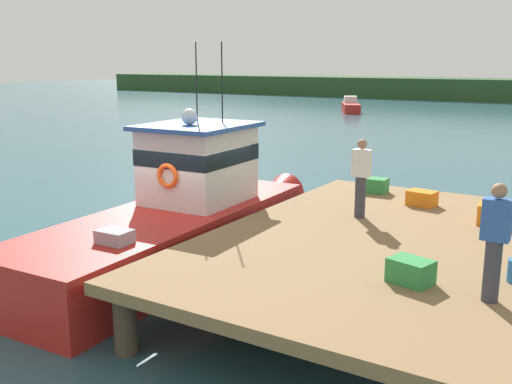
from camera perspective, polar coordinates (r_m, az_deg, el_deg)
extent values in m
plane|color=#2D5660|center=(13.74, -7.08, -6.10)|extent=(200.00, 200.00, 0.00)
cylinder|color=#4C3D2D|center=(9.34, -12.55, -12.25)|extent=(0.36, 0.36, 1.00)
cylinder|color=#4C3D2D|center=(15.89, 8.52, -1.69)|extent=(0.36, 0.36, 1.00)
cube|color=olive|center=(11.14, 12.44, -4.84)|extent=(6.00, 9.00, 0.20)
cube|color=red|center=(12.90, -8.53, -4.82)|extent=(2.86, 8.10, 1.10)
cone|color=red|center=(16.89, 1.68, -0.52)|extent=(1.18, 1.85, 1.10)
cube|color=#A31919|center=(12.78, -8.59, -2.89)|extent=(2.87, 7.95, 0.12)
cube|color=red|center=(12.74, -8.62, -2.20)|extent=(2.90, 8.11, 0.12)
cube|color=silver|center=(13.50, -5.61, 2.37)|extent=(2.00, 2.28, 1.80)
cube|color=black|center=(13.45, -5.64, 3.69)|extent=(2.02, 2.30, 0.36)
cube|color=#2D56A8|center=(13.36, -5.70, 6.39)|extent=(2.25, 2.59, 0.10)
sphere|color=white|center=(13.10, -6.48, 7.25)|extent=(0.36, 0.36, 0.36)
cylinder|color=black|center=(13.91, -5.79, 10.55)|extent=(0.03, 0.03, 1.80)
cylinder|color=black|center=(13.52, -3.31, 10.53)|extent=(0.03, 0.03, 1.80)
cube|color=#939399|center=(10.75, -13.52, -4.52)|extent=(0.62, 0.47, 0.36)
torus|color=orange|center=(11.05, -19.24, -5.07)|extent=(0.58, 0.58, 0.12)
torus|color=#EA5119|center=(12.60, -8.57, 1.56)|extent=(0.54, 0.12, 0.54)
cube|color=orange|center=(12.56, 22.04, -2.08)|extent=(0.65, 0.51, 0.40)
cube|color=#2D8442|center=(8.94, 14.76, -7.43)|extent=(0.69, 0.58, 0.36)
cube|color=#2D8442|center=(14.79, 11.44, 0.64)|extent=(0.62, 0.47, 0.36)
cube|color=orange|center=(13.72, 15.78, -0.58)|extent=(0.66, 0.52, 0.34)
cylinder|color=#383842|center=(8.55, 21.89, -7.11)|extent=(0.22, 0.22, 0.86)
cube|color=#2D56A8|center=(8.35, 22.29, -2.50)|extent=(0.36, 0.22, 0.56)
sphere|color=#9E7051|center=(8.26, 22.51, 0.11)|extent=(0.20, 0.20, 0.20)
cylinder|color=#383842|center=(12.35, 10.06, -0.47)|extent=(0.22, 0.22, 0.86)
cube|color=white|center=(12.21, 10.19, 2.77)|extent=(0.36, 0.22, 0.56)
sphere|color=#9E7051|center=(12.15, 10.26, 4.59)|extent=(0.20, 0.20, 0.20)
cube|color=red|center=(52.79, 9.17, 8.07)|extent=(3.15, 4.37, 0.77)
cone|color=red|center=(55.42, 8.95, 8.29)|extent=(1.17, 1.29, 0.77)
cube|color=silver|center=(53.48, 9.13, 8.86)|extent=(1.44, 1.44, 0.58)
sphere|color=silver|center=(26.45, -7.59, 3.46)|extent=(0.47, 0.47, 0.47)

